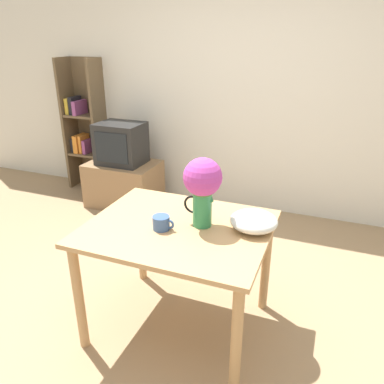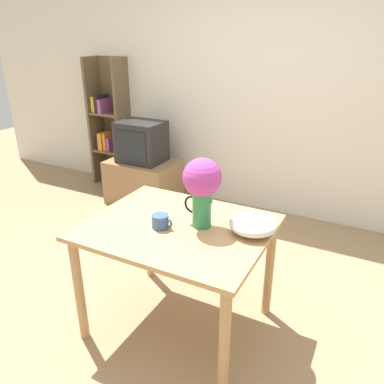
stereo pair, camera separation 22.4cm
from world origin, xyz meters
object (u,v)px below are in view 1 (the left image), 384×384
flower_vase (203,184)px  coffee_mug (162,223)px  white_bowl (254,221)px  tv_set (121,143)px

flower_vase → coffee_mug: size_ratio=3.13×
white_bowl → coffee_mug: bearing=-158.5°
white_bowl → tv_set: bearing=141.1°
flower_vase → white_bowl: (0.30, 0.07, -0.22)m
coffee_mug → flower_vase: bearing=33.4°
white_bowl → tv_set: size_ratio=0.57×
coffee_mug → white_bowl: (0.51, 0.20, 0.01)m
flower_vase → tv_set: 2.18m
flower_vase → coffee_mug: 0.34m
white_bowl → tv_set: tv_set is taller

